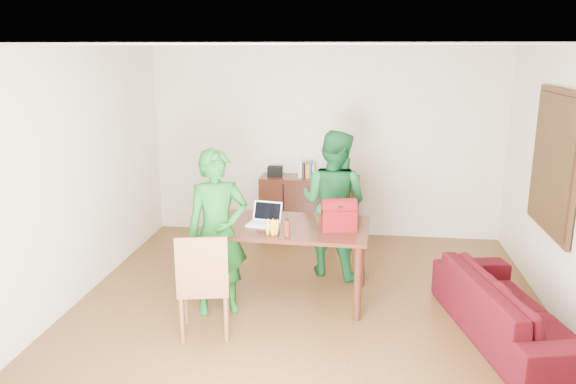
# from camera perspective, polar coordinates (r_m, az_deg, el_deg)

# --- Properties ---
(room) EXTENTS (5.20, 5.70, 2.90)m
(room) POSITION_cam_1_polar(r_m,az_deg,el_deg) (5.53, 2.20, 0.10)
(room) COLOR #402210
(room) RESTS_ON ground
(table) EXTENTS (1.81, 1.07, 0.83)m
(table) POSITION_cam_1_polar(r_m,az_deg,el_deg) (6.07, -0.24, -4.34)
(table) COLOR black
(table) RESTS_ON ground
(chair) EXTENTS (0.55, 0.54, 1.04)m
(chair) POSITION_cam_1_polar(r_m,az_deg,el_deg) (5.52, -8.44, -11.20)
(chair) COLOR brown
(chair) RESTS_ON ground
(person_near) EXTENTS (0.73, 0.62, 1.72)m
(person_near) POSITION_cam_1_polar(r_m,az_deg,el_deg) (5.75, -7.16, -4.12)
(person_near) COLOR #145A1A
(person_near) RESTS_ON ground
(person_far) EXTENTS (1.05, 0.95, 1.76)m
(person_far) POSITION_cam_1_polar(r_m,az_deg,el_deg) (6.70, 4.65, -1.17)
(person_far) COLOR #145A28
(person_far) RESTS_ON ground
(laptop) EXTENTS (0.36, 0.28, 0.23)m
(laptop) POSITION_cam_1_polar(r_m,az_deg,el_deg) (6.02, -2.54, -2.99)
(laptop) COLOR white
(laptop) RESTS_ON table
(bananas) EXTENTS (0.20, 0.17, 0.07)m
(bananas) POSITION_cam_1_polar(r_m,az_deg,el_deg) (5.70, -1.60, -4.10)
(bananas) COLOR gold
(bananas) RESTS_ON table
(bottle) EXTENTS (0.07, 0.07, 0.18)m
(bottle) POSITION_cam_1_polar(r_m,az_deg,el_deg) (5.67, -0.11, -3.58)
(bottle) COLOR #522112
(bottle) RESTS_ON table
(red_bag) EXTENTS (0.39, 0.26, 0.26)m
(red_bag) POSITION_cam_1_polar(r_m,az_deg,el_deg) (5.87, 5.18, -2.61)
(red_bag) COLOR maroon
(red_bag) RESTS_ON table
(sofa) EXTENTS (1.24, 2.17, 0.60)m
(sofa) POSITION_cam_1_polar(r_m,az_deg,el_deg) (5.78, 21.73, -10.96)
(sofa) COLOR #360907
(sofa) RESTS_ON ground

